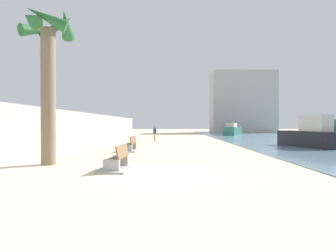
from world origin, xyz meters
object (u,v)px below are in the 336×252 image
(person_walking, at_px, (154,132))
(boat_outer, at_px, (232,130))
(boat_distant, at_px, (308,135))
(palm_tree, at_px, (47,58))
(bench_near, at_px, (117,164))
(bench_far, at_px, (129,147))

(person_walking, distance_m, boat_outer, 19.06)
(person_walking, relative_size, boat_distant, 0.29)
(palm_tree, relative_size, person_walking, 4.47)
(palm_tree, distance_m, boat_outer, 35.29)
(person_walking, distance_m, boat_distant, 14.05)
(boat_distant, relative_size, boat_outer, 0.70)
(boat_outer, bearing_deg, boat_distant, -88.51)
(bench_near, height_order, bench_far, same)
(person_walking, height_order, boat_distant, boat_distant)
(person_walking, height_order, boat_outer, boat_outer)
(person_walking, bearing_deg, bench_near, -92.09)
(bench_far, xyz_separation_m, person_walking, (1.15, 10.06, 0.66))
(person_walking, bearing_deg, boat_outer, 53.52)
(person_walking, bearing_deg, boat_distant, -31.90)
(boat_distant, distance_m, boat_outer, 22.76)
(boat_distant, bearing_deg, bench_far, -168.60)
(bench_far, height_order, person_walking, person_walking)
(boat_distant, xyz_separation_m, boat_outer, (-0.59, 22.75, -0.16))
(palm_tree, height_order, person_walking, palm_tree)
(palm_tree, height_order, boat_distant, palm_tree)
(palm_tree, height_order, bench_far, palm_tree)
(palm_tree, height_order, bench_near, palm_tree)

